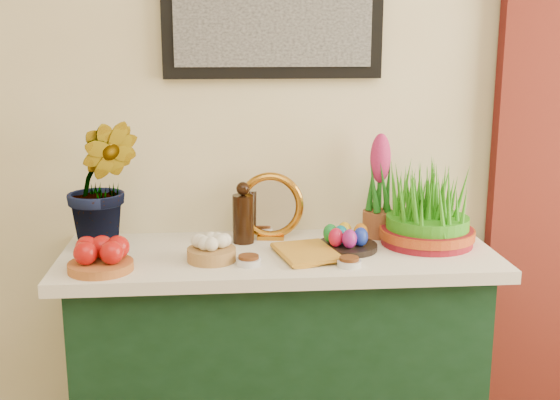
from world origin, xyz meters
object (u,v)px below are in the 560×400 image
object	(u,v)px
hyacinth_green	(101,164)
wheatgrass_sabzeh	(428,211)
mirror	(270,207)
book	(281,254)
sideboard	(279,381)

from	to	relation	value
hyacinth_green	wheatgrass_sabzeh	world-z (taller)	hyacinth_green
mirror	book	world-z (taller)	mirror
book	wheatgrass_sabzeh	world-z (taller)	wheatgrass_sabzeh
mirror	wheatgrass_sabzeh	distance (m)	0.53
mirror	hyacinth_green	bearing A→B (deg)	-172.71
wheatgrass_sabzeh	mirror	bearing A→B (deg)	167.25
sideboard	book	xyz separation A→B (m)	(-0.00, -0.09, 0.48)
sideboard	hyacinth_green	size ratio (longest dim) A/B	2.31
hyacinth_green	mirror	distance (m)	0.58
sideboard	wheatgrass_sabzeh	bearing A→B (deg)	3.53
mirror	book	size ratio (longest dim) A/B	1.03
sideboard	book	world-z (taller)	book
hyacinth_green	book	distance (m)	0.65
sideboard	mirror	distance (m)	0.59
hyacinth_green	book	size ratio (longest dim) A/B	2.47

